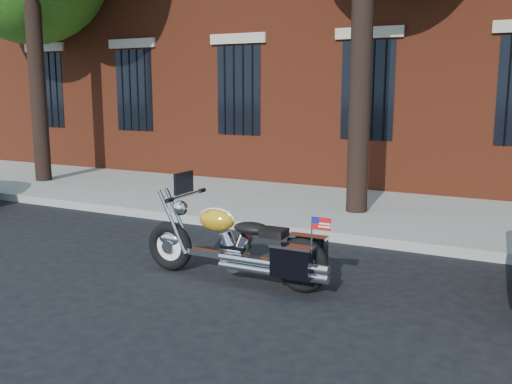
% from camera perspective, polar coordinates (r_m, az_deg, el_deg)
% --- Properties ---
extents(ground, '(120.00, 120.00, 0.00)m').
position_cam_1_polar(ground, '(7.64, -0.20, -6.75)').
color(ground, black).
rests_on(ground, ground).
extents(curb, '(40.00, 0.16, 0.15)m').
position_cam_1_polar(curb, '(8.83, 3.92, -3.94)').
color(curb, gray).
rests_on(curb, ground).
extents(sidewalk, '(40.00, 3.60, 0.15)m').
position_cam_1_polar(sidewalk, '(10.54, 7.96, -1.68)').
color(sidewalk, gray).
rests_on(sidewalk, ground).
extents(motorcycle, '(2.49, 0.72, 1.25)m').
position_cam_1_polar(motorcycle, '(6.64, -1.46, -5.57)').
color(motorcycle, black).
rests_on(motorcycle, ground).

